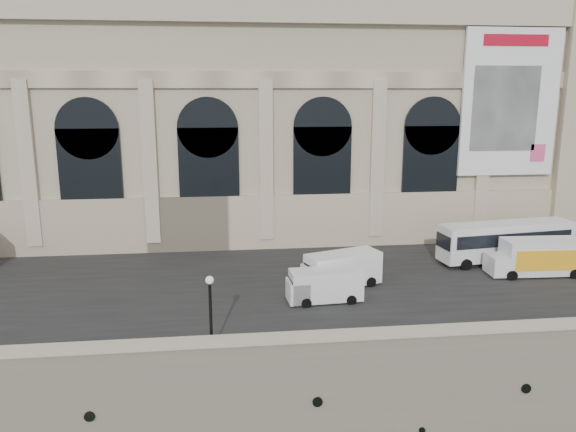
% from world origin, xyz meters
% --- Properties ---
extents(quay, '(160.00, 70.00, 6.00)m').
position_xyz_m(quay, '(0.00, 35.00, 3.00)').
color(quay, gray).
rests_on(quay, ground).
extents(street, '(160.00, 24.00, 0.06)m').
position_xyz_m(street, '(0.00, 14.00, 6.03)').
color(street, '#2D2D2D').
rests_on(street, quay).
extents(parapet, '(160.00, 1.40, 1.21)m').
position_xyz_m(parapet, '(0.00, 0.60, 6.62)').
color(parapet, gray).
rests_on(parapet, quay).
extents(museum, '(69.00, 18.70, 29.10)m').
position_xyz_m(museum, '(-5.98, 30.86, 19.72)').
color(museum, '#BEAF92').
rests_on(museum, quay).
extents(bus_right, '(11.76, 3.89, 3.40)m').
position_xyz_m(bus_right, '(20.48, 15.54, 7.91)').
color(bus_right, white).
rests_on(bus_right, quay).
extents(van_b, '(5.17, 2.36, 2.25)m').
position_xyz_m(van_b, '(3.65, 8.45, 7.15)').
color(van_b, white).
rests_on(van_b, quay).
extents(van_c, '(6.10, 3.90, 2.55)m').
position_xyz_m(van_c, '(5.43, 11.20, 7.30)').
color(van_c, white).
rests_on(van_c, quay).
extents(box_truck, '(7.22, 2.79, 2.88)m').
position_xyz_m(box_truck, '(21.21, 12.07, 7.45)').
color(box_truck, white).
rests_on(box_truck, quay).
extents(lamp_right, '(0.45, 0.45, 4.44)m').
position_xyz_m(lamp_right, '(-3.65, 1.66, 8.21)').
color(lamp_right, black).
rests_on(lamp_right, quay).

